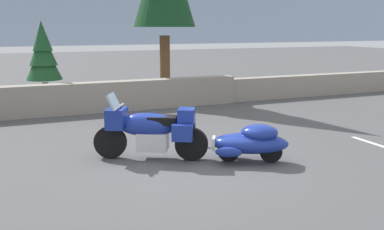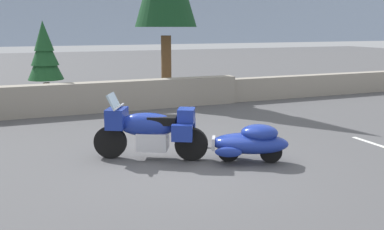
{
  "view_description": "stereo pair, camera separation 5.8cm",
  "coord_description": "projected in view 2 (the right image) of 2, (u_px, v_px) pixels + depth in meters",
  "views": [
    {
      "loc": [
        -2.97,
        -7.48,
        2.62
      ],
      "look_at": [
        0.3,
        0.42,
        0.85
      ],
      "focal_mm": 39.96,
      "sensor_mm": 36.0,
      "label": 1
    },
    {
      "loc": [
        -2.92,
        -7.5,
        2.62
      ],
      "look_at": [
        0.3,
        0.42,
        0.85
      ],
      "focal_mm": 39.96,
      "sensor_mm": 36.0,
      "label": 2
    }
  ],
  "objects": [
    {
      "name": "ground_plane",
      "position": [
        186.0,
        162.0,
        8.41
      ],
      "size": [
        80.0,
        80.0,
        0.0
      ],
      "primitive_type": "plane",
      "color": "#4C4C4F"
    },
    {
      "name": "pine_tree_secondary",
      "position": [
        44.0,
        54.0,
        13.87
      ],
      "size": [
        1.14,
        1.14,
        2.83
      ],
      "color": "brown",
      "rests_on": "ground"
    },
    {
      "name": "distant_ridgeline",
      "position": [
        27.0,
        2.0,
        93.75
      ],
      "size": [
        240.0,
        80.0,
        16.0
      ],
      "primitive_type": "cube",
      "color": "#8C9EB7",
      "rests_on": "ground"
    },
    {
      "name": "stone_guard_wall",
      "position": [
        93.0,
        98.0,
        13.31
      ],
      "size": [
        24.0,
        0.58,
        0.94
      ],
      "color": "gray",
      "rests_on": "ground"
    },
    {
      "name": "car_shaped_trailer",
      "position": [
        250.0,
        142.0,
        8.36
      ],
      "size": [
        2.12,
        1.34,
        0.76
      ],
      "color": "black",
      "rests_on": "ground"
    },
    {
      "name": "touring_motorcycle",
      "position": [
        150.0,
        129.0,
        8.51
      ],
      "size": [
        2.11,
        1.37,
        1.33
      ],
      "color": "black",
      "rests_on": "ground"
    }
  ]
}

